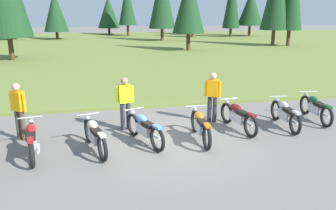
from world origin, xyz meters
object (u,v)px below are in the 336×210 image
Objects in this scene: motorcycle_red at (32,140)px; rider_near_row_end at (19,108)px; rider_in_hivis_vest at (213,94)px; motorcycle_orange at (200,126)px; motorcycle_cream at (95,135)px; motorcycle_maroon at (238,116)px; motorcycle_sky_blue at (144,128)px; rider_with_back_turned at (125,100)px; motorcycle_silver at (285,114)px; motorcycle_british_green at (315,108)px.

rider_near_row_end is at bearing 112.81° from motorcycle_red.
motorcycle_red is 1.25× the size of rider_in_hivis_vest.
motorcycle_red is at bearing -177.53° from motorcycle_orange.
motorcycle_cream is 4.44m from motorcycle_maroon.
rider_with_back_turned is at bearing 109.47° from motorcycle_sky_blue.
rider_with_back_turned is at bearing 171.78° from motorcycle_silver.
rider_in_hivis_vest is at bearing 4.69° from rider_near_row_end.
rider_near_row_end reaches higher than motorcycle_orange.
motorcycle_sky_blue is 1.19× the size of rider_in_hivis_vest.
motorcycle_silver is at bearing -3.29° from rider_near_row_end.
rider_in_hivis_vest is at bearing 4.38° from rider_with_back_turned.
motorcycle_silver is 1.43m from motorcycle_british_green.
motorcycle_cream is 0.98× the size of motorcycle_silver.
rider_with_back_turned is (0.93, 1.51, 0.51)m from motorcycle_cream.
motorcycle_red and motorcycle_sky_blue have the same top height.
motorcycle_silver is at bearing -24.03° from rider_in_hivis_vest.
motorcycle_red is 1.00× the size of motorcycle_maroon.
motorcycle_sky_blue is at bearing 5.62° from motorcycle_red.
motorcycle_cream is at bearing -170.73° from motorcycle_british_green.
motorcycle_orange is at bearing -11.69° from rider_near_row_end.
rider_in_hivis_vest is (3.82, 1.73, 0.51)m from motorcycle_cream.
motorcycle_sky_blue is (2.93, 0.29, 0.00)m from motorcycle_red.
rider_near_row_end reaches higher than motorcycle_british_green.
motorcycle_orange is 4.46m from motorcycle_british_green.
motorcycle_orange and motorcycle_silver have the same top height.
motorcycle_cream and motorcycle_british_green have the same top height.
rider_with_back_turned and rider_in_hivis_vest have the same top height.
motorcycle_cream is (1.58, 0.00, 0.00)m from motorcycle_red.
rider_in_hivis_vest is at bearing 30.28° from motorcycle_sky_blue.
motorcycle_cream is 2.49m from rider_near_row_end.
motorcycle_cream is 7.41m from motorcycle_british_green.
rider_in_hivis_vest is at bearing 171.31° from motorcycle_british_green.
rider_in_hivis_vest is (5.40, 1.73, 0.51)m from motorcycle_red.
rider_with_back_turned is at bearing 147.25° from motorcycle_orange.
motorcycle_silver is (2.99, 0.59, 0.00)m from motorcycle_orange.
motorcycle_maroon is (4.37, 0.81, 0.00)m from motorcycle_cream.
motorcycle_red is at bearing -67.19° from rider_near_row_end.
motorcycle_orange is at bearing -168.91° from motorcycle_silver.
rider_near_row_end reaches higher than motorcycle_red.
rider_near_row_end is 1.00× the size of rider_in_hivis_vest.
rider_with_back_turned reaches higher than motorcycle_sky_blue.
motorcycle_maroon is (1.40, 0.62, 0.00)m from motorcycle_orange.
motorcycle_maroon is at bearing 23.84° from motorcycle_orange.
motorcycle_red and motorcycle_silver have the same top height.
motorcycle_sky_blue is at bearing -15.44° from rider_near_row_end.
motorcycle_silver is at bearing 11.09° from motorcycle_orange.
rider_in_hivis_vest reaches higher than motorcycle_maroon.
rider_near_row_end is at bearing -175.01° from rider_with_back_turned.
rider_with_back_turned is at bearing 168.62° from motorcycle_maroon.
motorcycle_orange and motorcycle_maroon have the same top height.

